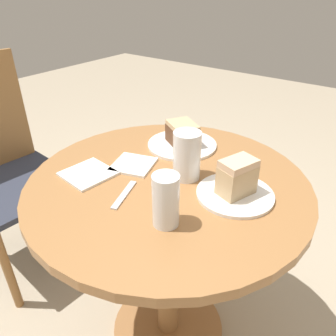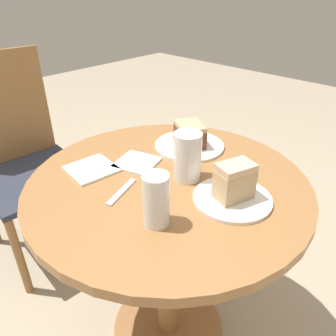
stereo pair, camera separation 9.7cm
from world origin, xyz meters
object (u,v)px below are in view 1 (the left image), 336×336
at_px(cake_slice_far, 237,177).
at_px(glass_lemonade, 187,157).
at_px(chair, 5,168).
at_px(plate_near, 182,145).
at_px(plate_far, 235,194).
at_px(glass_water, 166,203).
at_px(cake_slice_near, 182,133).

distance_m(cake_slice_far, glass_lemonade, 0.16).
relative_size(chair, plate_near, 3.97).
bearing_deg(chair, plate_far, -78.88).
height_order(cake_slice_far, glass_water, glass_water).
relative_size(chair, plate_far, 4.55).
distance_m(plate_near, glass_water, 0.43).
xyz_separation_m(chair, plate_far, (0.12, -1.08, 0.24)).
distance_m(plate_far, glass_water, 0.23).
bearing_deg(glass_lemonade, glass_water, -158.96).
xyz_separation_m(plate_far, cake_slice_far, (0.00, 0.00, 0.06)).
distance_m(chair, glass_lemonade, 0.97).
relative_size(chair, cake_slice_near, 6.91).
bearing_deg(plate_near, chair, 110.02).
bearing_deg(glass_water, plate_near, 29.25).
bearing_deg(chair, plate_near, -65.19).
relative_size(plate_far, glass_water, 1.57).
distance_m(plate_near, cake_slice_near, 0.04).
distance_m(plate_far, cake_slice_far, 0.06).
bearing_deg(plate_near, cake_slice_far, -119.58).
relative_size(cake_slice_far, glass_lemonade, 0.77).
xyz_separation_m(chair, cake_slice_near, (0.29, -0.79, 0.28)).
distance_m(cake_slice_near, glass_lemonade, 0.21).
bearing_deg(glass_lemonade, plate_far, -90.42).
xyz_separation_m(plate_far, glass_lemonade, (0.00, 0.16, 0.06)).
height_order(cake_slice_near, cake_slice_far, cake_slice_far).
bearing_deg(cake_slice_near, plate_far, -119.58).
distance_m(glass_lemonade, glass_water, 0.23).
relative_size(plate_far, cake_slice_far, 1.89).
distance_m(chair, glass_water, 1.04).
xyz_separation_m(plate_near, cake_slice_near, (0.00, 0.00, 0.04)).
bearing_deg(plate_near, cake_slice_near, 26.57).
relative_size(plate_near, cake_slice_far, 2.17).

